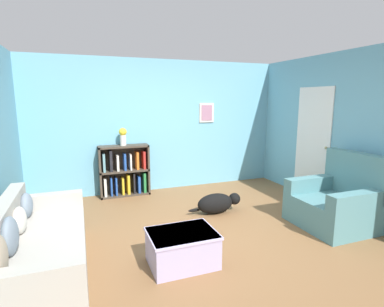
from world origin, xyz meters
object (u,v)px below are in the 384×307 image
couch (36,251)px  recliner_chair (337,202)px  vase (123,136)px  bookshelf (124,172)px  coffee_table (182,247)px  dog (217,203)px

couch → recliner_chair: bearing=-0.9°
vase → recliner_chair: bearing=-42.9°
bookshelf → coffee_table: (0.24, -2.73, -0.25)m
recliner_chair → coffee_table: (-2.46, -0.21, -0.15)m
dog → vase: (-1.27, 1.46, 0.99)m
coffee_table → recliner_chair: bearing=4.8°
bookshelf → coffee_table: bookshelf is taller
recliner_chair → dog: 1.79m
coffee_table → dog: (1.03, 1.26, -0.04)m
couch → coffee_table: (1.49, -0.27, -0.10)m
bookshelf → recliner_chair: bearing=-43.1°
recliner_chair → dog: size_ratio=1.18×
couch → bookshelf: size_ratio=2.08×
couch → vase: 2.88m
couch → recliner_chair: 3.95m
vase → dog: bearing=-49.0°
couch → dog: size_ratio=2.25×
recliner_chair → vase: (-2.70, 2.51, 0.81)m
bookshelf → vase: size_ratio=2.95×
bookshelf → vase: 0.70m
couch → vase: vase is taller
recliner_chair → dog: bearing=143.8°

